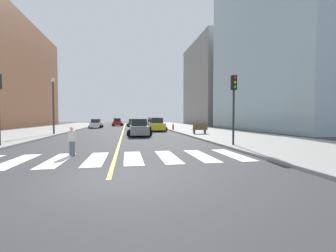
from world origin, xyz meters
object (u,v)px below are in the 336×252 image
object	(u,v)px
car_yellow_sixth	(157,125)
street_lamp	(53,101)
park_bench	(200,129)
car_gray_nearest	(139,128)
pedestrian_crossing	(72,140)
car_silver_fourth	(154,124)
fire_hydrant	(173,127)
car_red_second	(118,122)
car_white_fifth	(96,124)
car_green_third	(132,123)
traffic_light_near_corner	(234,96)

from	to	relation	value
car_yellow_sixth	street_lamp	size ratio (longest dim) A/B	0.70
park_bench	car_gray_nearest	bearing A→B (deg)	92.04
pedestrian_crossing	street_lamp	xyz separation A→B (m)	(-5.48, 15.39, 3.15)
car_yellow_sixth	car_silver_fourth	bearing A→B (deg)	-93.92
park_bench	fire_hydrant	world-z (taller)	park_bench
car_yellow_sixth	fire_hydrant	world-z (taller)	car_yellow_sixth
car_red_second	car_yellow_sixth	xyz separation A→B (m)	(6.67, -22.85, 0.06)
car_white_fifth	fire_hydrant	bearing A→B (deg)	-35.70
car_red_second	pedestrian_crossing	bearing A→B (deg)	-88.15
car_red_second	car_green_third	size ratio (longest dim) A/B	1.09
car_white_fifth	pedestrian_crossing	distance (m)	32.91
car_green_third	street_lamp	size ratio (longest dim) A/B	0.61
traffic_light_near_corner	car_red_second	bearing A→B (deg)	-77.13
car_red_second	car_yellow_sixth	bearing A→B (deg)	-71.05
traffic_light_near_corner	car_green_third	bearing A→B (deg)	-80.68
car_white_fifth	car_yellow_sixth	bearing A→B (deg)	-46.81
car_white_fifth	street_lamp	bearing A→B (deg)	-96.09
car_green_third	fire_hydrant	xyz separation A→B (m)	(6.13, -16.89, -0.23)
park_bench	car_green_third	bearing A→B (deg)	12.66
fire_hydrant	car_red_second	bearing A→B (deg)	114.18
car_red_second	car_yellow_sixth	world-z (taller)	car_yellow_sixth
car_red_second	street_lamp	world-z (taller)	street_lamp
car_green_third	street_lamp	distance (m)	26.10
traffic_light_near_corner	pedestrian_crossing	distance (m)	10.74
car_white_fifth	car_gray_nearest	bearing A→B (deg)	-68.75
traffic_light_near_corner	park_bench	size ratio (longest dim) A/B	2.64
car_yellow_sixth	pedestrian_crossing	size ratio (longest dim) A/B	2.91
fire_hydrant	street_lamp	xyz separation A→B (m)	(-15.67, -7.19, 3.43)
traffic_light_near_corner	park_bench	bearing A→B (deg)	-96.00
car_green_third	pedestrian_crossing	xyz separation A→B (m)	(-4.06, -39.47, 0.05)
car_green_third	car_yellow_sixth	world-z (taller)	car_yellow_sixth
car_gray_nearest	pedestrian_crossing	distance (m)	12.82
car_gray_nearest	car_green_third	distance (m)	27.36
car_white_fifth	park_bench	xyz separation A→B (m)	(14.40, -20.08, -0.13)
car_green_third	park_bench	size ratio (longest dim) A/B	2.15
car_gray_nearest	traffic_light_near_corner	size ratio (longest dim) A/B	0.89
pedestrian_crossing	car_silver_fourth	bearing A→B (deg)	-77.79
car_green_third	pedestrian_crossing	distance (m)	39.68
car_gray_nearest	fire_hydrant	world-z (taller)	car_gray_nearest
car_yellow_sixth	fire_hydrant	bearing A→B (deg)	-152.43
car_gray_nearest	traffic_light_near_corner	bearing A→B (deg)	120.52
park_bench	car_white_fifth	bearing A→B (deg)	33.01
car_gray_nearest	traffic_light_near_corner	xyz separation A→B (m)	(6.03, -10.28, 2.64)
car_red_second	car_white_fifth	size ratio (longest dim) A/B	1.08
car_silver_fourth	car_yellow_sixth	bearing A→B (deg)	84.88
car_red_second	car_silver_fourth	world-z (taller)	car_silver_fourth
traffic_light_near_corner	car_silver_fourth	bearing A→B (deg)	-84.20
fire_hydrant	street_lamp	world-z (taller)	street_lamp
car_gray_nearest	park_bench	bearing A→B (deg)	-175.19
car_yellow_sixth	car_red_second	bearing A→B (deg)	-74.96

